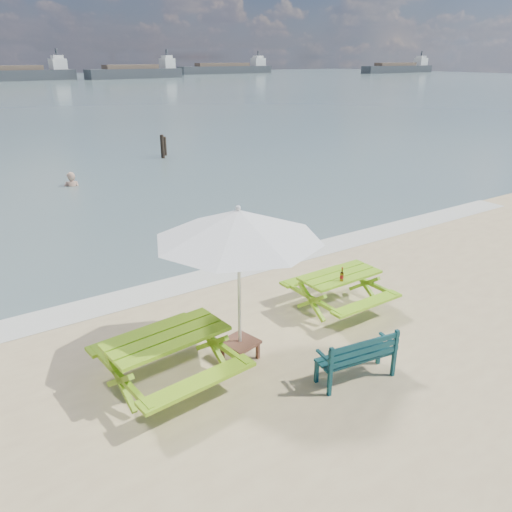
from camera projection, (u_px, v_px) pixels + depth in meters
foam_strip at (205, 278)px, 11.13m from camera, size 22.00×0.90×0.01m
picnic_table_left at (169, 361)px, 7.39m from camera, size 1.94×2.12×0.84m
picnic_table_right at (339, 292)px, 9.64m from camera, size 1.59×1.76×0.75m
park_bench at (355, 365)px, 7.58m from camera, size 1.29×0.61×0.77m
side_table at (240, 349)px, 8.10m from camera, size 0.61×0.61×0.33m
patio_umbrella at (238, 225)px, 7.31m from camera, size 3.07×3.07×2.53m
beer_bottle at (342, 277)px, 9.16m from camera, size 0.07×0.07×0.27m
swimmer at (73, 195)px, 19.24m from camera, size 0.74×0.60×1.76m
mooring_pilings at (164, 148)px, 24.47m from camera, size 0.57×0.77×1.32m
cargo_ships at (175, 71)px, 128.71m from camera, size 163.20×37.96×4.40m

